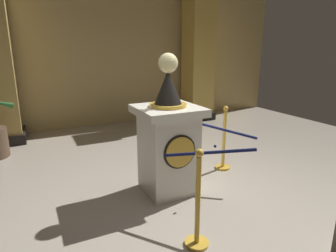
# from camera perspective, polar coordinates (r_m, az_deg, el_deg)

# --- Properties ---
(ground_plane) EXTENTS (10.05, 10.05, 0.00)m
(ground_plane) POSITION_cam_1_polar(r_m,az_deg,el_deg) (3.88, 4.70, -13.71)
(ground_plane) COLOR #9E9384
(back_wall) EXTENTS (10.05, 0.16, 3.49)m
(back_wall) POSITION_cam_1_polar(r_m,az_deg,el_deg) (7.39, -12.66, 13.82)
(back_wall) COLOR tan
(back_wall) RESTS_ON ground_plane
(pedestal_clock) EXTENTS (0.79, 0.79, 1.83)m
(pedestal_clock) POSITION_cam_1_polar(r_m,az_deg,el_deg) (3.74, 0.03, -2.84)
(pedestal_clock) COLOR silver
(pedestal_clock) RESTS_ON ground_plane
(stanchion_near) EXTENTS (0.24, 0.24, 1.00)m
(stanchion_near) POSITION_cam_1_polar(r_m,az_deg,el_deg) (2.87, 5.92, -16.92)
(stanchion_near) COLOR gold
(stanchion_near) RESTS_ON ground_plane
(stanchion_far) EXTENTS (0.24, 0.24, 1.03)m
(stanchion_far) POSITION_cam_1_polar(r_m,az_deg,el_deg) (4.65, 11.05, -4.16)
(stanchion_far) COLOR gold
(stanchion_far) RESTS_ON ground_plane
(velvet_rope) EXTENTS (1.43, 1.43, 0.22)m
(velvet_rope) POSITION_cam_1_polar(r_m,az_deg,el_deg) (3.58, 9.43, -2.66)
(velvet_rope) COLOR #141947
(column_right) EXTENTS (0.79, 0.79, 3.35)m
(column_right) POSITION_cam_1_polar(r_m,az_deg,el_deg) (7.81, 6.04, 13.53)
(column_right) COLOR black
(column_right) RESTS_ON ground_plane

